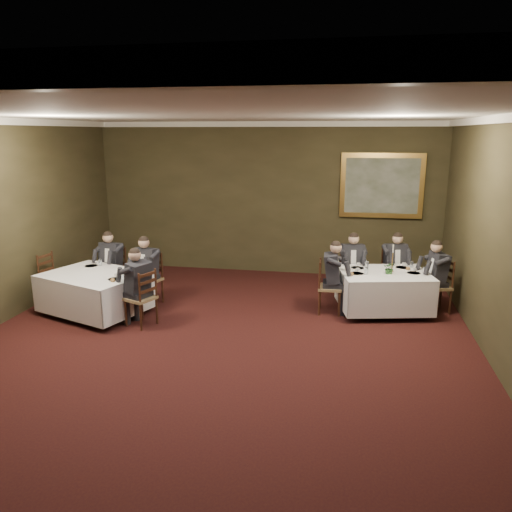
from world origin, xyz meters
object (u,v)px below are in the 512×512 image
(diner_main_endright, at_px, (437,285))
(chair_sec_backright, at_px, (149,290))
(chair_sec_endright, at_px, (142,309))
(candlestick, at_px, (392,261))
(diner_main_backright, at_px, (394,273))
(chair_sec_backleft, at_px, (114,283))
(chair_main_backleft, at_px, (351,284))
(diner_main_endleft, at_px, (330,286))
(table_main, at_px, (384,289))
(diner_sec_endright, at_px, (141,297))
(diner_sec_backright, at_px, (148,279))
(diner_main_backleft, at_px, (351,274))
(chair_main_backright, at_px, (393,284))
(chair_sec_endleft, at_px, (55,289))
(painting, at_px, (382,186))
(table_second, at_px, (95,290))
(centerpiece, at_px, (390,267))
(diner_sec_backleft, at_px, (113,272))
(chair_main_endleft, at_px, (329,298))
(chair_main_endright, at_px, (437,297))

(diner_main_endright, relative_size, chair_sec_backright, 1.35)
(chair_sec_endright, xyz_separation_m, candlestick, (4.28, 1.53, 0.67))
(diner_main_backright, distance_m, chair_sec_backleft, 5.67)
(chair_main_backleft, distance_m, diner_main_endleft, 1.03)
(table_main, bearing_deg, diner_main_endleft, -167.80)
(table_main, height_order, diner_sec_endright, diner_sec_endright)
(chair_sec_backright, height_order, diner_sec_backright, diner_sec_backright)
(diner_main_backleft, distance_m, chair_main_backright, 0.89)
(table_main, bearing_deg, diner_sec_backright, -175.28)
(diner_main_backleft, bearing_deg, chair_main_backleft, -90.00)
(diner_main_endright, bearing_deg, diner_main_endleft, 86.00)
(chair_sec_endright, bearing_deg, chair_main_backright, -39.36)
(chair_sec_endleft, bearing_deg, diner_main_backleft, 114.17)
(chair_sec_backright, height_order, painting, painting)
(chair_main_backleft, relative_size, chair_sec_endright, 1.00)
(table_main, height_order, table_second, same)
(table_main, height_order, diner_sec_backright, diner_sec_backright)
(table_second, bearing_deg, diner_main_endright, 11.56)
(chair_sec_backleft, bearing_deg, diner_main_endright, -167.85)
(chair_sec_backleft, bearing_deg, painting, -146.20)
(table_main, relative_size, painting, 1.01)
(chair_main_backleft, bearing_deg, centerpiece, 119.99)
(chair_sec_backleft, distance_m, diner_sec_backleft, 0.23)
(diner_sec_backleft, height_order, candlestick, diner_sec_backleft)
(diner_main_backright, bearing_deg, chair_sec_backleft, -5.74)
(diner_main_backright, height_order, chair_main_endleft, diner_main_backright)
(chair_main_endleft, xyz_separation_m, chair_sec_backright, (-3.46, -0.14, 0.00))
(chair_sec_endleft, height_order, painting, painting)
(chair_main_endright, height_order, centerpiece, centerpiece)
(chair_sec_endright, bearing_deg, diner_main_endleft, -46.19)
(table_second, relative_size, diner_main_backleft, 1.58)
(diner_main_backleft, distance_m, chair_sec_endright, 4.15)
(chair_sec_backleft, bearing_deg, chair_main_backright, -160.66)
(chair_sec_backright, relative_size, chair_sec_endright, 1.00)
(diner_main_backright, distance_m, diner_main_endright, 0.99)
(centerpiece, bearing_deg, diner_sec_endright, -162.39)
(chair_sec_backleft, relative_size, chair_sec_endright, 1.00)
(diner_main_endleft, xyz_separation_m, diner_main_endright, (1.95, 0.42, 0.00))
(chair_sec_endright, distance_m, diner_sec_endright, 0.23)
(diner_sec_backleft, relative_size, painting, 0.74)
(chair_sec_backright, relative_size, painting, 0.55)
(diner_main_backleft, distance_m, chair_sec_backleft, 4.81)
(chair_sec_backleft, xyz_separation_m, chair_sec_backright, (0.90, -0.32, 0.00))
(chair_sec_endleft, bearing_deg, diner_sec_backright, 110.15)
(diner_main_backright, distance_m, painting, 2.17)
(chair_sec_backleft, bearing_deg, diner_sec_endright, 140.31)
(diner_sec_backright, bearing_deg, diner_main_backright, -150.84)
(diner_main_backright, xyz_separation_m, chair_sec_endleft, (-6.50, -1.56, -0.23))
(candlestick, bearing_deg, diner_main_backleft, 140.03)
(table_second, bearing_deg, centerpiece, 10.39)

